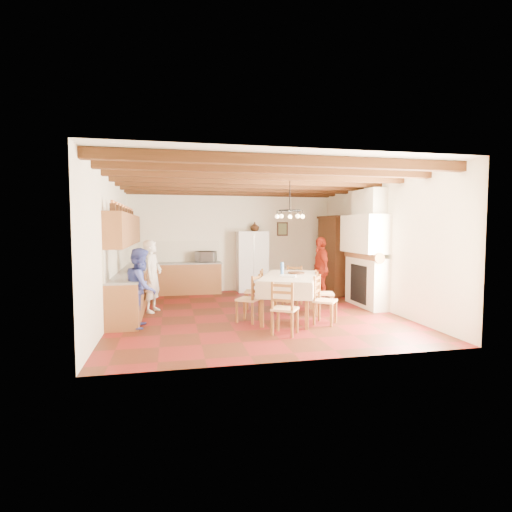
{
  "coord_description": "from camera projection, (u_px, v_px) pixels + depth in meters",
  "views": [
    {
      "loc": [
        -1.79,
        -8.57,
        1.91
      ],
      "look_at": [
        0.1,
        0.3,
        1.25
      ],
      "focal_mm": 28.0,
      "sensor_mm": 36.0,
      "label": 1
    }
  ],
  "objects": [
    {
      "name": "upper_cabinets",
      "position": [
        125.0,
        230.0,
        9.17
      ],
      "size": [
        0.35,
        4.2,
        0.7
      ],
      "primitive_type": "cube",
      "color": "brown",
      "rests_on": "ground"
    },
    {
      "name": "lower_cabinets_back",
      "position": [
        180.0,
        279.0,
        11.4
      ],
      "size": [
        2.3,
        0.6,
        0.86
      ],
      "primitive_type": "cube",
      "color": "brown",
      "rests_on": "ground"
    },
    {
      "name": "chair_end_far",
      "position": [
        292.0,
        286.0,
        9.72
      ],
      "size": [
        0.57,
        0.57,
        0.96
      ],
      "primitive_type": null,
      "rotation": [
        0.0,
        0.0,
        -0.62
      ],
      "color": "brown",
      "rests_on": "floor"
    },
    {
      "name": "fridge_vase",
      "position": [
        255.0,
        227.0,
        11.86
      ],
      "size": [
        0.33,
        0.33,
        0.28
      ],
      "primitive_type": "imported",
      "rotation": [
        0.0,
        0.0,
        -0.29
      ],
      "color": "#3A230D",
      "rests_on": "refrigerator"
    },
    {
      "name": "lower_cabinets_left",
      "position": [
        132.0,
        291.0,
        9.3
      ],
      "size": [
        0.6,
        4.3,
        0.86
      ],
      "primitive_type": "cube",
      "color": "brown",
      "rests_on": "ground"
    },
    {
      "name": "refrigerator",
      "position": [
        251.0,
        261.0,
        11.92
      ],
      "size": [
        0.9,
        0.74,
        1.78
      ],
      "primitive_type": "cube",
      "rotation": [
        0.0,
        0.0,
        0.01
      ],
      "color": "white",
      "rests_on": "floor"
    },
    {
      "name": "chandelier",
      "position": [
        290.0,
        211.0,
        8.26
      ],
      "size": [
        0.47,
        0.47,
        0.03
      ],
      "primitive_type": "torus",
      "color": "black",
      "rests_on": "ground"
    },
    {
      "name": "ceiling",
      "position": [
        254.0,
        176.0,
        8.65
      ],
      "size": [
        6.0,
        6.5,
        0.02
      ],
      "primitive_type": "cube",
      "color": "white",
      "rests_on": "ground"
    },
    {
      "name": "wall_right",
      "position": [
        379.0,
        244.0,
        9.39
      ],
      "size": [
        0.02,
        6.5,
        3.0
      ],
      "primitive_type": "cube",
      "color": "#F2E5CB",
      "rests_on": "ground"
    },
    {
      "name": "dining_table",
      "position": [
        289.0,
        279.0,
        8.37
      ],
      "size": [
        1.77,
        2.31,
        0.9
      ],
      "rotation": [
        0.0,
        0.0,
        -0.4
      ],
      "color": "beige",
      "rests_on": "floor"
    },
    {
      "name": "wall_front",
      "position": [
        302.0,
        256.0,
        5.58
      ],
      "size": [
        6.0,
        0.02,
        3.0
      ],
      "primitive_type": "cube",
      "color": "#F2E5CB",
      "rests_on": "ground"
    },
    {
      "name": "microwave",
      "position": [
        206.0,
        257.0,
        11.5
      ],
      "size": [
        0.66,
        0.54,
        0.31
      ],
      "primitive_type": "imported",
      "rotation": [
        0.0,
        0.0,
        -0.32
      ],
      "color": "silver",
      "rests_on": "countertop_back"
    },
    {
      "name": "backsplash_back",
      "position": [
        180.0,
        251.0,
        11.62
      ],
      "size": [
        2.3,
        0.03,
        0.6
      ],
      "primitive_type": "cube",
      "color": "beige",
      "rests_on": "ground"
    },
    {
      "name": "ceiling_beams",
      "position": [
        254.0,
        181.0,
        8.66
      ],
      "size": [
        6.0,
        6.3,
        0.16
      ],
      "primitive_type": null,
      "color": "#341E0C",
      "rests_on": "ground"
    },
    {
      "name": "person_woman_blue",
      "position": [
        141.0,
        288.0,
        7.58
      ],
      "size": [
        0.64,
        0.79,
        1.52
      ],
      "primitive_type": "imported",
      "rotation": [
        0.0,
        0.0,
        1.48
      ],
      "color": "#394499",
      "rests_on": "floor"
    },
    {
      "name": "chair_left_far",
      "position": [
        254.0,
        291.0,
        8.98
      ],
      "size": [
        0.51,
        0.52,
        0.96
      ],
      "primitive_type": null,
      "rotation": [
        0.0,
        0.0,
        -1.89
      ],
      "color": "brown",
      "rests_on": "floor"
    },
    {
      "name": "chair_end_near",
      "position": [
        285.0,
        308.0,
        7.07
      ],
      "size": [
        0.57,
        0.56,
        0.96
      ],
      "primitive_type": null,
      "rotation": [
        0.0,
        0.0,
        2.57
      ],
      "color": "brown",
      "rests_on": "floor"
    },
    {
      "name": "hutch",
      "position": [
        333.0,
        255.0,
        11.41
      ],
      "size": [
        0.58,
        1.25,
        2.22
      ],
      "primitive_type": null,
      "rotation": [
        0.0,
        0.0,
        0.05
      ],
      "color": "#3A230D",
      "rests_on": "floor"
    },
    {
      "name": "countertop_back",
      "position": [
        180.0,
        263.0,
        11.36
      ],
      "size": [
        2.34,
        0.62,
        0.04
      ],
      "primitive_type": "cube",
      "color": "slate",
      "rests_on": "lower_cabinets_back"
    },
    {
      "name": "chair_left_near",
      "position": [
        248.0,
        298.0,
        8.01
      ],
      "size": [
        0.57,
        0.57,
        0.96
      ],
      "primitive_type": null,
      "rotation": [
        0.0,
        0.0,
        -2.19
      ],
      "color": "brown",
      "rests_on": "floor"
    },
    {
      "name": "fireplace",
      "position": [
        364.0,
        248.0,
        9.53
      ],
      "size": [
        0.56,
        1.6,
        2.8
      ],
      "primitive_type": null,
      "color": "#EBE3C5",
      "rests_on": "ground"
    },
    {
      "name": "chair_right_far",
      "position": [
        324.0,
        293.0,
        8.71
      ],
      "size": [
        0.5,
        0.51,
        0.96
      ],
      "primitive_type": null,
      "rotation": [
        0.0,
        0.0,
        1.3
      ],
      "color": "brown",
      "rests_on": "floor"
    },
    {
      "name": "wall_left",
      "position": [
        110.0,
        247.0,
        8.14
      ],
      "size": [
        0.02,
        6.5,
        3.0
      ],
      "primitive_type": "cube",
      "color": "#F2E5CB",
      "rests_on": "ground"
    },
    {
      "name": "backsplash_left",
      "position": [
        118.0,
        258.0,
        9.19
      ],
      "size": [
        0.03,
        4.3,
        0.6
      ],
      "primitive_type": "cube",
      "color": "beige",
      "rests_on": "ground"
    },
    {
      "name": "floor",
      "position": [
        254.0,
        313.0,
        8.87
      ],
      "size": [
        6.0,
        6.5,
        0.02
      ],
      "primitive_type": "cube",
      "color": "#471C0F",
      "rests_on": "ground"
    },
    {
      "name": "person_woman_red",
      "position": [
        321.0,
        269.0,
        10.32
      ],
      "size": [
        0.48,
        1.0,
        1.66
      ],
      "primitive_type": "imported",
      "rotation": [
        0.0,
        0.0,
        -1.65
      ],
      "color": "#A82614",
      "rests_on": "floor"
    },
    {
      "name": "wall_picture",
      "position": [
        282.0,
        229.0,
        12.21
      ],
      "size": [
        0.34,
        0.03,
        0.42
      ],
      "primitive_type": "cube",
      "color": "#312017",
      "rests_on": "ground"
    },
    {
      "name": "wall_back",
      "position": [
        232.0,
        241.0,
        11.94
      ],
      "size": [
        6.0,
        0.02,
        3.0
      ],
      "primitive_type": "cube",
      "color": "#F2E5CB",
      "rests_on": "ground"
    },
    {
      "name": "chair_right_near",
      "position": [
        325.0,
        300.0,
        7.84
      ],
      "size": [
        0.57,
        0.58,
        0.96
      ],
      "primitive_type": null,
      "rotation": [
        0.0,
        0.0,
        0.93
      ],
      "color": "brown",
      "rests_on": "floor"
    },
    {
      "name": "countertop_left",
      "position": [
        132.0,
        271.0,
        9.27
      ],
      "size": [
        0.62,
        4.3,
        0.04
      ],
      "primitive_type": "cube",
      "color": "slate",
      "rests_on": "lower_cabinets_left"
    },
    {
      "name": "person_man",
      "position": [
        152.0,
        276.0,
        8.94
      ],
      "size": [
        0.57,
        0.69,
        1.63
      ],
      "primitive_type": "imported",
      "rotation": [
        0.0,
        0.0,
        1.21
      ],
      "color": "silver",
      "rests_on": "floor"
    }
  ]
}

